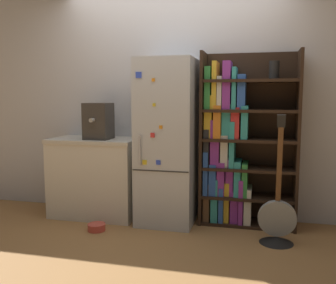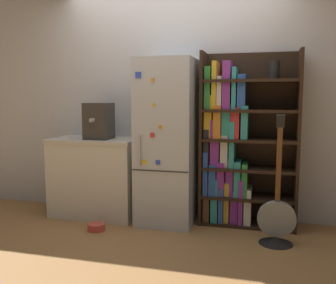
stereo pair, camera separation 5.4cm
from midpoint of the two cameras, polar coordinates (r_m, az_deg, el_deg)
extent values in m
plane|color=#A87542|center=(4.01, -1.00, -12.61)|extent=(16.00, 16.00, 0.00)
cube|color=silver|center=(4.24, 0.63, 6.35)|extent=(8.00, 0.05, 2.60)
cube|color=silver|center=(3.96, -0.47, 0.00)|extent=(0.59, 0.60, 1.73)
cube|color=#333333|center=(3.71, -1.64, -4.44)|extent=(0.57, 0.01, 0.01)
cube|color=#B2B2B7|center=(3.72, -4.75, -1.30)|extent=(0.02, 0.02, 0.30)
cube|color=red|center=(3.67, -2.80, 1.05)|extent=(0.05, 0.02, 0.05)
cube|color=yellow|center=(3.73, -4.01, -3.10)|extent=(0.05, 0.02, 0.05)
cube|color=orange|center=(3.64, -1.54, 2.29)|extent=(0.03, 0.01, 0.03)
cube|color=yellow|center=(3.65, -2.56, 5.69)|extent=(0.03, 0.01, 0.03)
cube|color=blue|center=(3.69, -1.92, -3.14)|extent=(0.05, 0.01, 0.05)
cube|color=orange|center=(3.65, -2.69, 9.44)|extent=(0.03, 0.01, 0.03)
cube|color=blue|center=(3.70, -4.94, 10.14)|extent=(0.06, 0.01, 0.06)
cube|color=black|center=(3.99, 4.97, 0.53)|extent=(0.03, 0.38, 1.80)
cube|color=black|center=(3.96, 18.71, 0.13)|extent=(0.03, 0.38, 1.80)
cube|color=black|center=(4.11, 11.91, 0.60)|extent=(0.98, 0.03, 1.80)
cube|color=black|center=(4.14, 11.50, -11.93)|extent=(0.92, 0.35, 0.03)
cube|color=black|center=(4.05, 11.60, -8.12)|extent=(0.92, 0.35, 0.03)
cube|color=black|center=(3.99, 11.71, -3.95)|extent=(0.92, 0.35, 0.03)
cube|color=black|center=(3.94, 11.81, 0.33)|extent=(0.92, 0.35, 0.03)
cube|color=black|center=(3.92, 11.92, 4.69)|extent=(0.92, 0.35, 0.03)
cube|color=black|center=(3.92, 12.03, 9.07)|extent=(0.92, 0.35, 0.03)
cube|color=brown|center=(4.11, 5.69, -8.85)|extent=(0.07, 0.28, 0.39)
cube|color=teal|center=(4.10, 6.89, -8.46)|extent=(0.07, 0.31, 0.46)
cube|color=#2D59B2|center=(4.09, 7.84, -9.17)|extent=(0.05, 0.28, 0.37)
cube|color=gold|center=(4.09, 8.63, -8.79)|extent=(0.05, 0.26, 0.42)
cube|color=purple|center=(4.08, 9.72, -9.50)|extent=(0.08, 0.25, 0.33)
cube|color=purple|center=(4.06, 10.71, -8.62)|extent=(0.05, 0.30, 0.46)
cube|color=silver|center=(4.07, 11.68, -9.27)|extent=(0.07, 0.30, 0.37)
cube|color=#2D59B2|center=(4.04, 5.61, -4.52)|extent=(0.05, 0.31, 0.46)
cube|color=#2D59B2|center=(4.03, 6.60, -5.48)|extent=(0.07, 0.29, 0.33)
cube|color=purple|center=(4.03, 7.81, -5.34)|extent=(0.08, 0.30, 0.35)
cube|color=purple|center=(4.03, 9.07, -5.14)|extent=(0.08, 0.26, 0.38)
cube|color=teal|center=(4.01, 10.22, -5.32)|extent=(0.07, 0.30, 0.37)
cube|color=#338C3F|center=(4.02, 11.27, -5.49)|extent=(0.06, 0.32, 0.35)
cube|color=#262628|center=(4.00, 5.70, -0.76)|extent=(0.05, 0.29, 0.39)
cube|color=purple|center=(3.98, 6.95, -0.09)|extent=(0.09, 0.29, 0.49)
cube|color=silver|center=(3.98, 8.30, -1.24)|extent=(0.08, 0.26, 0.33)
cube|color=teal|center=(3.95, 9.41, -0.28)|extent=(0.05, 0.28, 0.48)
cube|color=gold|center=(3.96, 5.93, 3.90)|extent=(0.08, 0.27, 0.44)
cube|color=orange|center=(3.95, 7.28, 3.12)|extent=(0.08, 0.29, 0.34)
cube|color=teal|center=(3.95, 8.59, 3.18)|extent=(0.09, 0.27, 0.35)
cube|color=red|center=(3.93, 9.89, 2.92)|extent=(0.08, 0.26, 0.32)
cube|color=teal|center=(3.93, 11.25, 3.01)|extent=(0.07, 0.30, 0.34)
cube|color=#338C3F|center=(3.96, 5.86, 8.17)|extent=(0.06, 0.29, 0.43)
cube|color=gold|center=(3.95, 6.86, 8.53)|extent=(0.05, 0.29, 0.48)
cube|color=silver|center=(3.95, 7.60, 7.43)|extent=(0.05, 0.29, 0.33)
cube|color=purple|center=(3.93, 8.64, 8.51)|extent=(0.08, 0.27, 0.48)
cube|color=teal|center=(3.92, 9.73, 8.04)|extent=(0.04, 0.27, 0.42)
cube|color=#2D59B2|center=(3.92, 10.80, 7.49)|extent=(0.08, 0.27, 0.35)
cylinder|color=black|center=(3.93, 15.49, 10.50)|extent=(0.10, 0.10, 0.18)
cube|color=silver|center=(4.33, -11.24, -5.50)|extent=(0.96, 0.56, 0.84)
cube|color=beige|center=(4.26, -11.38, 0.28)|extent=(0.98, 0.58, 0.04)
cube|color=#38332D|center=(4.17, -10.92, 3.15)|extent=(0.27, 0.27, 0.39)
cylinder|color=#A5A39E|center=(4.02, -11.91, 3.27)|extent=(0.04, 0.06, 0.04)
cone|color=black|center=(3.70, 15.76, -14.14)|extent=(0.31, 0.31, 0.06)
cylinder|color=gray|center=(3.63, 15.86, -11.14)|extent=(0.35, 0.09, 0.35)
cube|color=brown|center=(3.44, 16.18, -3.35)|extent=(0.04, 0.11, 0.67)
cube|color=black|center=(3.34, 16.44, 3.08)|extent=(0.07, 0.04, 0.11)
cylinder|color=#D84C3F|center=(3.94, -11.23, -12.61)|extent=(0.18, 0.18, 0.07)
torus|color=#D84C3F|center=(3.93, -11.24, -12.20)|extent=(0.18, 0.18, 0.01)
camera|label=1|loc=(0.03, -90.39, -0.05)|focal=40.00mm
camera|label=2|loc=(0.03, 89.61, 0.05)|focal=40.00mm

